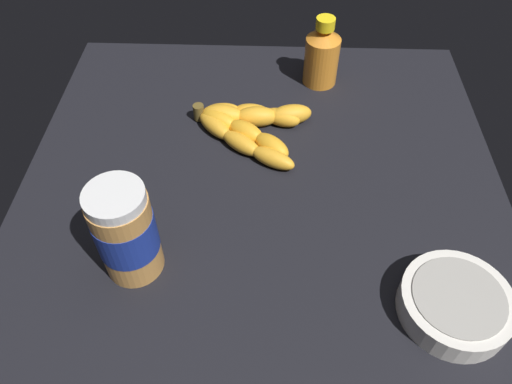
{
  "coord_description": "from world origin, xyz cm",
  "views": [
    {
      "loc": [
        -51.96,
        -1.0,
        59.52
      ],
      "look_at": [
        -3.13,
        0.75,
        3.37
      ],
      "focal_mm": 34.38,
      "sensor_mm": 36.0,
      "label": 1
    }
  ],
  "objects_px": {
    "banana_bunch": "(249,125)",
    "peanut_butter_jar": "(126,232)",
    "honey_bottle": "(322,55)",
    "small_bowl": "(455,304)"
  },
  "relations": [
    {
      "from": "banana_bunch",
      "to": "peanut_butter_jar",
      "type": "distance_m",
      "value": 0.33
    },
    {
      "from": "peanut_butter_jar",
      "to": "honey_bottle",
      "type": "relative_size",
      "value": 1.12
    },
    {
      "from": "banana_bunch",
      "to": "peanut_butter_jar",
      "type": "xyz_separation_m",
      "value": [
        -0.29,
        0.15,
        0.06
      ]
    },
    {
      "from": "honey_bottle",
      "to": "small_bowl",
      "type": "relative_size",
      "value": 0.94
    },
    {
      "from": "peanut_butter_jar",
      "to": "small_bowl",
      "type": "relative_size",
      "value": 1.06
    },
    {
      "from": "peanut_butter_jar",
      "to": "small_bowl",
      "type": "xyz_separation_m",
      "value": [
        -0.06,
        -0.43,
        -0.06
      ]
    },
    {
      "from": "small_bowl",
      "to": "banana_bunch",
      "type": "bearing_deg",
      "value": 39.54
    },
    {
      "from": "banana_bunch",
      "to": "peanut_butter_jar",
      "type": "bearing_deg",
      "value": 152.48
    },
    {
      "from": "peanut_butter_jar",
      "to": "small_bowl",
      "type": "bearing_deg",
      "value": -97.65
    },
    {
      "from": "small_bowl",
      "to": "honey_bottle",
      "type": "bearing_deg",
      "value": 16.76
    }
  ]
}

